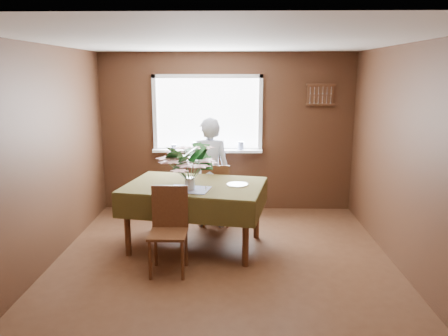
{
  "coord_description": "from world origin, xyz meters",
  "views": [
    {
      "loc": [
        0.13,
        -4.63,
        2.19
      ],
      "look_at": [
        0.0,
        0.55,
        1.05
      ],
      "focal_mm": 35.0,
      "sensor_mm": 36.0,
      "label": 1
    }
  ],
  "objects_px": {
    "chair_far": "(216,192)",
    "chair_near": "(169,226)",
    "seated_woman": "(210,173)",
    "flower_bouquet": "(189,162)",
    "dining_table": "(195,192)"
  },
  "relations": [
    {
      "from": "dining_table",
      "to": "chair_far",
      "type": "distance_m",
      "value": 0.84
    },
    {
      "from": "chair_far",
      "to": "chair_near",
      "type": "height_order",
      "value": "chair_near"
    },
    {
      "from": "chair_near",
      "to": "seated_woman",
      "type": "height_order",
      "value": "seated_woman"
    },
    {
      "from": "seated_woman",
      "to": "flower_bouquet",
      "type": "height_order",
      "value": "seated_woman"
    },
    {
      "from": "dining_table",
      "to": "chair_far",
      "type": "relative_size",
      "value": 2.05
    },
    {
      "from": "seated_woman",
      "to": "flower_bouquet",
      "type": "xyz_separation_m",
      "value": [
        -0.18,
        -1.04,
        0.37
      ]
    },
    {
      "from": "dining_table",
      "to": "chair_near",
      "type": "distance_m",
      "value": 0.75
    },
    {
      "from": "flower_bouquet",
      "to": "chair_near",
      "type": "bearing_deg",
      "value": -115.35
    },
    {
      "from": "chair_far",
      "to": "chair_near",
      "type": "distance_m",
      "value": 1.54
    },
    {
      "from": "chair_near",
      "to": "seated_woman",
      "type": "xyz_separation_m",
      "value": [
        0.37,
        1.45,
        0.27
      ]
    },
    {
      "from": "dining_table",
      "to": "flower_bouquet",
      "type": "xyz_separation_m",
      "value": [
        -0.03,
        -0.27,
        0.44
      ]
    },
    {
      "from": "chair_near",
      "to": "flower_bouquet",
      "type": "height_order",
      "value": "flower_bouquet"
    },
    {
      "from": "dining_table",
      "to": "flower_bouquet",
      "type": "distance_m",
      "value": 0.52
    },
    {
      "from": "chair_near",
      "to": "flower_bouquet",
      "type": "bearing_deg",
      "value": 64.68
    },
    {
      "from": "chair_near",
      "to": "flower_bouquet",
      "type": "relative_size",
      "value": 1.57
    }
  ]
}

